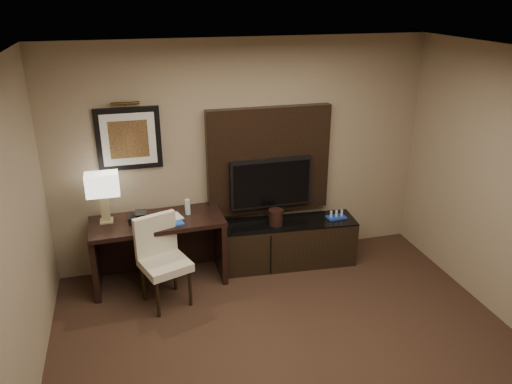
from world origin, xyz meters
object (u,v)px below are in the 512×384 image
object	(u,v)px
desk_chair	(165,264)
water_bottle	(188,207)
desk_phone	(139,217)
desk	(159,251)
tv	(271,183)
table_lamp	(104,199)
credenza	(287,243)
ice_bucket	(276,217)
minibar_tray	(336,215)

from	to	relation	value
desk_chair	water_bottle	distance (m)	0.74
desk_phone	water_bottle	distance (m)	0.55
desk	water_bottle	size ratio (longest dim) A/B	8.18
desk	desk_chair	distance (m)	0.48
tv	desk_phone	world-z (taller)	tv
table_lamp	desk	bearing A→B (deg)	-9.77
desk	credenza	xyz separation A→B (m)	(1.54, -0.00, -0.11)
table_lamp	ice_bucket	distance (m)	1.97
minibar_tray	desk	bearing A→B (deg)	178.65
tv	desk_phone	size ratio (longest dim) A/B	4.64
credenza	desk_phone	bearing A→B (deg)	-176.23
desk_chair	ice_bucket	distance (m)	1.44
credenza	water_bottle	xyz separation A→B (m)	(-1.19, 0.06, 0.59)
tv	ice_bucket	size ratio (longest dim) A/B	5.22
table_lamp	minibar_tray	size ratio (longest dim) A/B	2.32
water_bottle	minibar_tray	world-z (taller)	water_bottle
desk_phone	ice_bucket	xyz separation A→B (m)	(1.58, -0.05, -0.18)
desk_phone	minibar_tray	world-z (taller)	desk_phone
tv	ice_bucket	distance (m)	0.42
credenza	water_bottle	distance (m)	1.33
tv	desk_chair	distance (m)	1.60
table_lamp	ice_bucket	xyz separation A→B (m)	(1.92, -0.12, -0.40)
minibar_tray	table_lamp	bearing A→B (deg)	176.94
water_bottle	desk_phone	bearing A→B (deg)	-175.90
desk	desk_phone	distance (m)	0.49
desk_phone	water_bottle	world-z (taller)	water_bottle
credenza	table_lamp	xyz separation A→B (m)	(-2.09, 0.09, 0.78)
table_lamp	minibar_tray	distance (m)	2.74
water_bottle	ice_bucket	distance (m)	1.05
credenza	ice_bucket	distance (m)	0.42
table_lamp	desk_chair	bearing A→B (deg)	-44.76
credenza	minibar_tray	distance (m)	0.69
desk	water_bottle	bearing A→B (deg)	6.92
desk	desk_phone	size ratio (longest dim) A/B	6.83
desk_chair	minibar_tray	distance (m)	2.17
desk_phone	tv	bearing A→B (deg)	9.42
table_lamp	desk_phone	distance (m)	0.42
ice_bucket	minibar_tray	world-z (taller)	ice_bucket
water_bottle	ice_bucket	bearing A→B (deg)	-4.92
ice_bucket	credenza	bearing A→B (deg)	10.98
credenza	tv	world-z (taller)	tv
table_lamp	minibar_tray	bearing A→B (deg)	-3.06
water_bottle	ice_bucket	size ratio (longest dim) A/B	0.94
table_lamp	water_bottle	distance (m)	0.92
ice_bucket	desk_phone	bearing A→B (deg)	178.23
desk_chair	ice_bucket	xyz separation A→B (m)	(1.36, 0.44, 0.18)
desk_chair	table_lamp	bearing A→B (deg)	116.06
tv	water_bottle	bearing A→B (deg)	-172.62
desk_chair	table_lamp	size ratio (longest dim) A/B	1.78
credenza	desk_chair	size ratio (longest dim) A/B	1.71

